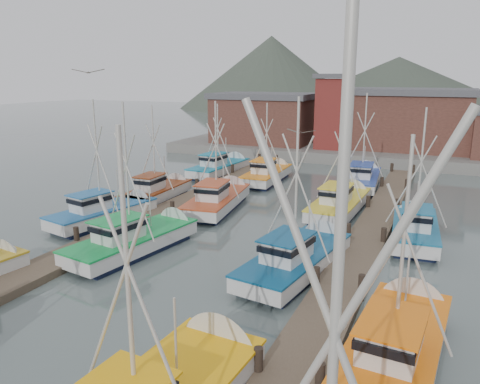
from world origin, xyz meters
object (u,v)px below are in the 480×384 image
at_px(boat_4, 140,239).
at_px(boat_8, 219,199).
at_px(boat_12, 268,174).
at_px(lookout_tower, 330,111).

height_order(boat_4, boat_8, boat_4).
height_order(boat_8, boat_12, boat_8).
height_order(lookout_tower, boat_8, lookout_tower).
xyz_separation_m(boat_4, boat_8, (0.18, 9.62, -0.00)).
height_order(lookout_tower, boat_4, lookout_tower).
xyz_separation_m(lookout_tower, boat_8, (-2.23, -24.34, -4.87)).
bearing_deg(boat_4, boat_12, 97.99).
relative_size(lookout_tower, boat_4, 0.95).
distance_m(boat_4, boat_12, 19.56).
xyz_separation_m(boat_8, boat_12, (0.09, 9.94, -0.00)).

